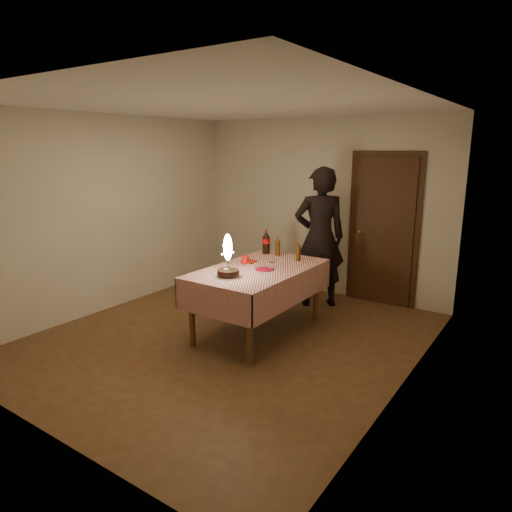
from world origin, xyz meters
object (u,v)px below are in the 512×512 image
Objects in this scene: dining_table at (258,277)px; red_cup at (245,260)px; cola_bottle at (266,242)px; amber_bottle_right at (298,251)px; amber_bottle_left at (278,246)px; photographer at (320,238)px; clear_cup at (272,266)px; red_plate at (265,269)px; birthday_cake at (228,264)px.

dining_table is 17.20× the size of red_cup.
amber_bottle_right is (0.55, -0.12, -0.03)m from cola_bottle.
dining_table is 0.64m from amber_bottle_right.
photographer is at bearing 64.39° from amber_bottle_left.
clear_cup is 0.84m from cola_bottle.
cola_bottle reaches higher than amber_bottle_right.
amber_bottle_right reaches higher than red_plate.
clear_cup is at bearing 25.72° from red_plate.
cola_bottle reaches higher than amber_bottle_left.
red_plate is 0.86× the size of amber_bottle_right.
dining_table is at bearing -96.12° from photographer.
clear_cup is at bearing 5.12° from dining_table.
red_cup is 0.43m from clear_cup.
dining_table is at bearing -110.50° from amber_bottle_right.
birthday_cake is (-0.07, -0.49, 0.24)m from dining_table.
red_cup reaches higher than red_plate.
amber_bottle_left is 0.13× the size of photographer.
red_cup reaches higher than dining_table.
clear_cup is 1.28m from photographer.
amber_bottle_left and amber_bottle_right have the same top height.
amber_bottle_left reaches higher than clear_cup.
amber_bottle_right is at bearing -84.32° from photographer.
amber_bottle_right is at bearing 86.19° from clear_cup.
birthday_cake is 0.60m from red_cup.
dining_table is 6.75× the size of amber_bottle_left.
red_plate is at bearing 70.28° from birthday_cake.
amber_bottle_left is 0.68m from photographer.
red_plate is 0.37m from red_cup.
red_cup is at bearing 162.16° from dining_table.
photographer reaches higher than red_plate.
birthday_cake is 1.85× the size of amber_bottle_left.
clear_cup is (0.24, 0.51, -0.09)m from birthday_cake.
amber_bottle_right is at bearing -17.42° from amber_bottle_left.
photographer is at bearing 72.33° from red_cup.
amber_bottle_left reaches higher than red_plate.
cola_bottle is (-0.51, 0.66, 0.11)m from clear_cup.
red_cup is (-0.35, 0.10, 0.05)m from red_plate.
cola_bottle is 0.18m from amber_bottle_left.
red_plate is 0.86× the size of amber_bottle_left.
clear_cup is 0.55m from amber_bottle_right.
amber_bottle_right is 0.13× the size of photographer.
amber_bottle_right is at bearing 79.47° from red_plate.
cola_bottle is (-0.09, 0.60, 0.10)m from red_cup.
dining_table is 0.30m from red_cup.
clear_cup reaches higher than red_plate.
dining_table is at bearing -174.88° from clear_cup.
amber_bottle_right is at bearing 69.50° from dining_table.
amber_bottle_right reaches higher than red_cup.
birthday_cake is 2.14× the size of red_plate.
photographer is (0.04, 1.31, 0.16)m from red_plate.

